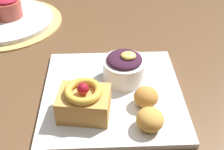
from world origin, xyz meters
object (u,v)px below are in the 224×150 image
at_px(fritter_middle, 150,120).
at_px(back_ramekin, 7,7).
at_px(front_plate, 112,93).
at_px(cake_slice, 84,101).
at_px(back_plate, 6,20).
at_px(fritter_front, 146,97).
at_px(berry_ramekin, 125,67).

height_order(fritter_middle, back_ramekin, back_ramekin).
relative_size(front_plate, fritter_middle, 5.62).
relative_size(front_plate, cake_slice, 2.78).
distance_m(front_plate, back_plate, 0.46).
distance_m(front_plate, cake_slice, 0.09).
relative_size(front_plate, back_plate, 1.05).
height_order(front_plate, back_plate, back_plate).
relative_size(fritter_front, fritter_middle, 0.94).
bearing_deg(fritter_middle, fritter_front, 89.19).
height_order(fritter_front, back_ramekin, back_ramekin).
xyz_separation_m(fritter_middle, back_ramekin, (-0.36, 0.45, 0.02)).
bearing_deg(fritter_front, front_plate, 146.02).
distance_m(cake_slice, back_plate, 0.47).
xyz_separation_m(cake_slice, fritter_front, (0.12, 0.02, -0.01)).
bearing_deg(back_plate, cake_slice, -58.13).
bearing_deg(back_plate, fritter_front, -45.87).
bearing_deg(front_plate, fritter_middle, -58.45).
bearing_deg(back_ramekin, cake_slice, -59.69).
relative_size(berry_ramekin, back_plate, 0.33).
bearing_deg(fritter_middle, back_plate, 129.89).
height_order(cake_slice, berry_ramekin, cake_slice).
height_order(berry_ramekin, fritter_middle, berry_ramekin).
bearing_deg(back_ramekin, back_plate, -125.51).
distance_m(cake_slice, back_ramekin, 0.48).
distance_m(fritter_middle, back_plate, 0.58).
bearing_deg(fritter_front, back_plate, 134.13).
xyz_separation_m(berry_ramekin, back_plate, (-0.33, 0.30, -0.03)).
distance_m(front_plate, fritter_middle, 0.12).
bearing_deg(front_plate, back_plate, 132.11).
distance_m(front_plate, berry_ramekin, 0.06).
bearing_deg(back_plate, front_plate, -47.89).
xyz_separation_m(berry_ramekin, fritter_middle, (0.04, -0.14, -0.01)).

